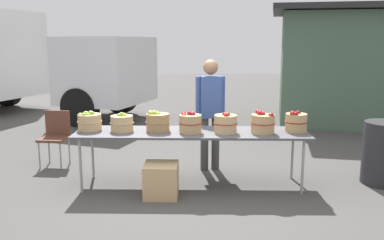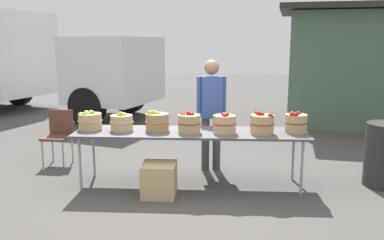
# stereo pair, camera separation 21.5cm
# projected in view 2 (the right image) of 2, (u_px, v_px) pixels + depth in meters

# --- Properties ---
(ground_plane) EXTENTS (40.00, 40.00, 0.00)m
(ground_plane) POSITION_uv_depth(u_px,v_px,m) (191.00, 185.00, 5.61)
(ground_plane) COLOR #474442
(market_table) EXTENTS (3.10, 0.76, 0.75)m
(market_table) POSITION_uv_depth(u_px,v_px,m) (191.00, 134.00, 5.47)
(market_table) COLOR #4C4C51
(market_table) RESTS_ON ground
(apple_basket_green_0) EXTENTS (0.33, 0.33, 0.27)m
(apple_basket_green_0) POSITION_uv_depth(u_px,v_px,m) (90.00, 121.00, 5.58)
(apple_basket_green_0) COLOR tan
(apple_basket_green_0) RESTS_ON market_table
(apple_basket_green_1) EXTENTS (0.32, 0.32, 0.26)m
(apple_basket_green_1) POSITION_uv_depth(u_px,v_px,m) (122.00, 122.00, 5.50)
(apple_basket_green_1) COLOR tan
(apple_basket_green_1) RESTS_ON market_table
(apple_basket_green_2) EXTENTS (0.33, 0.33, 0.29)m
(apple_basket_green_2) POSITION_uv_depth(u_px,v_px,m) (157.00, 122.00, 5.48)
(apple_basket_green_2) COLOR #A87F51
(apple_basket_green_2) RESTS_ON market_table
(apple_basket_red_0) EXTENTS (0.31, 0.31, 0.29)m
(apple_basket_red_0) POSITION_uv_depth(u_px,v_px,m) (189.00, 123.00, 5.37)
(apple_basket_red_0) COLOR tan
(apple_basket_red_0) RESTS_ON market_table
(apple_basket_red_1) EXTENTS (0.32, 0.32, 0.28)m
(apple_basket_red_1) POSITION_uv_depth(u_px,v_px,m) (224.00, 124.00, 5.35)
(apple_basket_red_1) COLOR tan
(apple_basket_red_1) RESTS_ON market_table
(apple_basket_red_2) EXTENTS (0.32, 0.32, 0.30)m
(apple_basket_red_2) POSITION_uv_depth(u_px,v_px,m) (262.00, 124.00, 5.31)
(apple_basket_red_2) COLOR tan
(apple_basket_red_2) RESTS_ON market_table
(apple_basket_red_3) EXTENTS (0.30, 0.30, 0.29)m
(apple_basket_red_3) POSITION_uv_depth(u_px,v_px,m) (296.00, 123.00, 5.38)
(apple_basket_red_3) COLOR tan
(apple_basket_red_3) RESTS_ON market_table
(vendor_adult) EXTENTS (0.44, 0.27, 1.68)m
(vendor_adult) POSITION_uv_depth(u_px,v_px,m) (211.00, 106.00, 6.09)
(vendor_adult) COLOR #3F3F3F
(vendor_adult) RESTS_ON ground
(box_truck) EXTENTS (7.98, 4.49, 2.75)m
(box_truck) POSITION_uv_depth(u_px,v_px,m) (4.00, 58.00, 11.44)
(box_truck) COLOR white
(box_truck) RESTS_ON ground
(food_kiosk) EXTENTS (3.96, 3.47, 2.74)m
(food_kiosk) POSITION_uv_depth(u_px,v_px,m) (354.00, 65.00, 9.71)
(food_kiosk) COLOR #47604C
(food_kiosk) RESTS_ON ground
(folding_chair) EXTENTS (0.43, 0.43, 0.86)m
(folding_chair) POSITION_uv_depth(u_px,v_px,m) (59.00, 132.00, 6.52)
(folding_chair) COLOR brown
(folding_chair) RESTS_ON ground
(produce_crate) EXTENTS (0.42, 0.42, 0.42)m
(produce_crate) POSITION_uv_depth(u_px,v_px,m) (159.00, 180.00, 5.17)
(produce_crate) COLOR tan
(produce_crate) RESTS_ON ground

